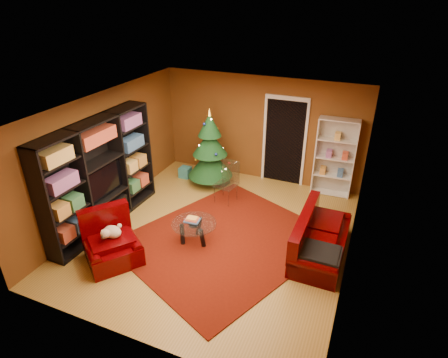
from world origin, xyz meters
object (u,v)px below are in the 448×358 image
at_px(media_unit, 100,175).
at_px(armchair, 112,243).
at_px(christmas_tree, 210,148).
at_px(gift_box_red, 221,171).
at_px(white_bookshelf, 334,158).
at_px(coffee_table, 194,232).
at_px(sofa, 322,235).
at_px(gift_box_green, 223,179).
at_px(acrylic_chair, 226,185).
at_px(dog, 112,232).
at_px(rug, 225,240).
at_px(gift_box_teal, 185,172).

height_order(media_unit, armchair, media_unit).
xyz_separation_m(christmas_tree, gift_box_red, (0.03, 0.57, -0.84)).
height_order(white_bookshelf, coffee_table, white_bookshelf).
bearing_deg(sofa, gift_box_green, 56.69).
height_order(media_unit, acrylic_chair, media_unit).
bearing_deg(christmas_tree, dog, -96.59).
bearing_deg(gift_box_red, acrylic_chair, -62.07).
distance_m(sofa, coffee_table, 2.38).
bearing_deg(dog, acrylic_chair, 15.00).
xyz_separation_m(christmas_tree, white_bookshelf, (2.84, 0.65, -0.03)).
relative_size(christmas_tree, gift_box_green, 7.83).
distance_m(christmas_tree, sofa, 3.53).
distance_m(christmas_tree, white_bookshelf, 2.91).
distance_m(rug, white_bookshelf, 3.28).
height_order(media_unit, gift_box_red, media_unit).
bearing_deg(gift_box_red, dog, -96.10).
xyz_separation_m(gift_box_green, white_bookshelf, (2.53, 0.55, 0.80)).
distance_m(rug, gift_box_red, 2.91).
bearing_deg(coffee_table, armchair, -136.29).
bearing_deg(coffee_table, media_unit, -177.27).
distance_m(gift_box_green, armchair, 3.54).
relative_size(gift_box_teal, dog, 0.67).
distance_m(media_unit, gift_box_red, 3.41).
bearing_deg(white_bookshelf, coffee_table, -127.62).
bearing_deg(acrylic_chair, sofa, -15.29).
distance_m(gift_box_green, dog, 3.50).
xyz_separation_m(christmas_tree, sofa, (3.03, -1.72, -0.55)).
bearing_deg(coffee_table, gift_box_teal, 121.82).
bearing_deg(sofa, rug, 101.44).
xyz_separation_m(media_unit, dog, (0.89, -0.89, -0.54)).
xyz_separation_m(armchair, acrylic_chair, (1.07, 2.69, 0.06)).
xyz_separation_m(gift_box_green, sofa, (2.72, -1.82, 0.27)).
distance_m(rug, gift_box_green, 2.37).
bearing_deg(sofa, coffee_table, 105.02).
relative_size(dog, sofa, 0.22).
bearing_deg(sofa, gift_box_teal, 65.03).
bearing_deg(coffee_table, dog, -138.51).
xyz_separation_m(media_unit, gift_box_red, (1.30, 2.99, -1.00)).
height_order(gift_box_red, white_bookshelf, white_bookshelf).
bearing_deg(media_unit, white_bookshelf, 38.05).
xyz_separation_m(white_bookshelf, armchair, (-3.21, -4.02, -0.54)).
distance_m(media_unit, acrylic_chair, 2.70).
distance_m(christmas_tree, acrylic_chair, 1.10).
bearing_deg(armchair, sofa, -26.78).
height_order(gift_box_teal, armchair, armchair).
bearing_deg(christmas_tree, rug, -58.75).
height_order(rug, sofa, sofa).
height_order(rug, gift_box_green, gift_box_green).
distance_m(media_unit, gift_box_teal, 2.73).
bearing_deg(gift_box_green, sofa, -33.79).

